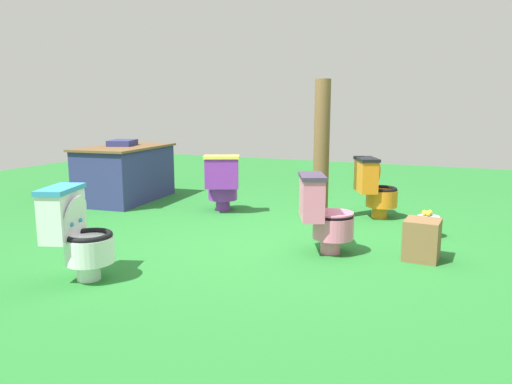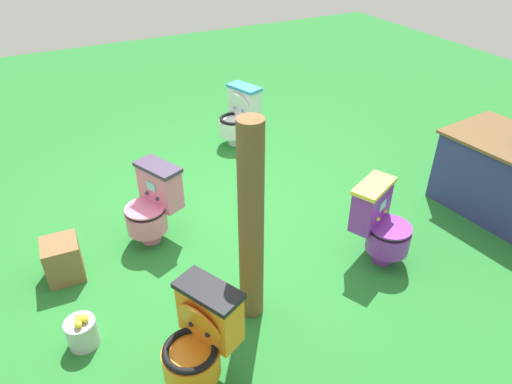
% 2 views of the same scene
% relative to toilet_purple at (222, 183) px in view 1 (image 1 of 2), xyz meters
% --- Properties ---
extents(ground, '(14.00, 14.00, 0.00)m').
position_rel_toilet_purple_xyz_m(ground, '(-0.99, -0.97, -0.37)').
color(ground, '#26752D').
extents(toilet_purple, '(0.62, 0.57, 0.73)m').
position_rel_toilet_purple_xyz_m(toilet_purple, '(0.00, 0.00, 0.00)').
color(toilet_purple, purple).
rests_on(toilet_purple, ground).
extents(toilet_orange, '(0.58, 0.62, 0.73)m').
position_rel_toilet_purple_xyz_m(toilet_orange, '(0.42, -1.82, 0.00)').
color(toilet_orange, orange).
rests_on(toilet_orange, ground).
extents(toilet_white, '(0.54, 0.60, 0.73)m').
position_rel_toilet_purple_xyz_m(toilet_white, '(-2.59, -0.11, 0.00)').
color(toilet_white, white).
rests_on(toilet_white, ground).
extents(toilet_pink, '(0.56, 0.61, 0.73)m').
position_rel_toilet_purple_xyz_m(toilet_pink, '(-1.18, -1.65, 0.00)').
color(toilet_pink, pink).
rests_on(toilet_pink, ground).
extents(vendor_table, '(1.54, 1.01, 0.85)m').
position_rel_toilet_purple_xyz_m(vendor_table, '(0.12, 1.60, 0.02)').
color(vendor_table, navy).
rests_on(vendor_table, ground).
extents(wooden_post, '(0.18, 0.18, 1.62)m').
position_rel_toilet_purple_xyz_m(wooden_post, '(0.05, -1.26, 0.44)').
color(wooden_post, brown).
rests_on(wooden_post, ground).
extents(small_crate, '(0.32, 0.31, 0.36)m').
position_rel_toilet_purple_xyz_m(small_crate, '(-1.01, -2.49, -0.19)').
color(small_crate, brown).
rests_on(small_crate, ground).
extents(lemon_bucket, '(0.22, 0.22, 0.28)m').
position_rel_toilet_purple_xyz_m(lemon_bucket, '(-0.22, -2.49, -0.25)').
color(lemon_bucket, '#B7B7BF').
rests_on(lemon_bucket, ground).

